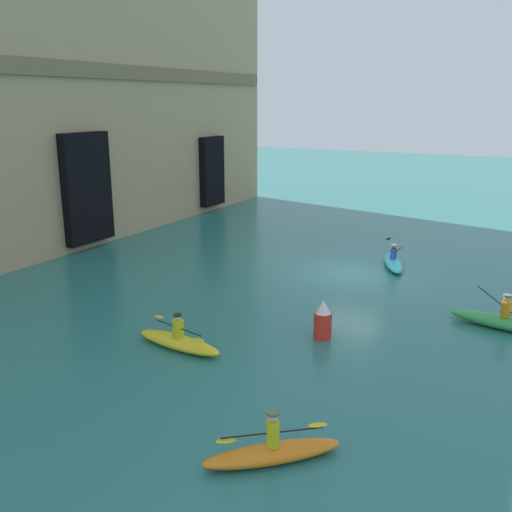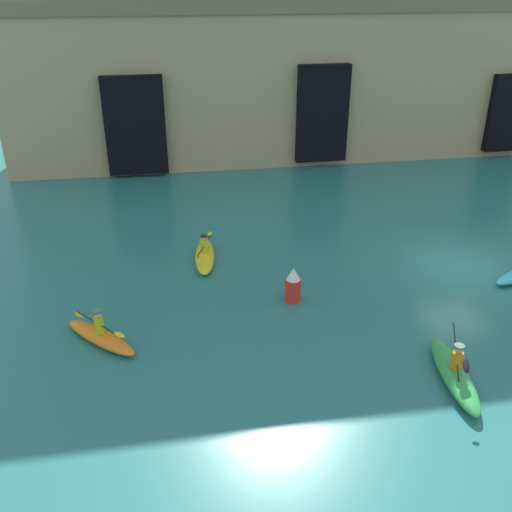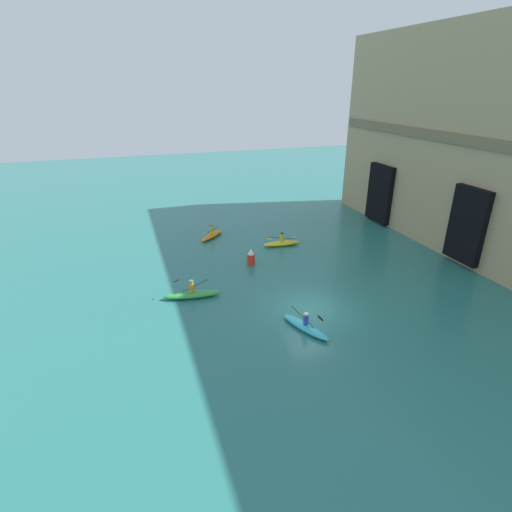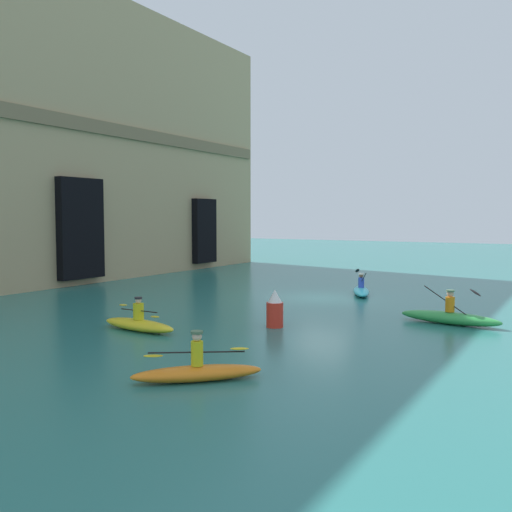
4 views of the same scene
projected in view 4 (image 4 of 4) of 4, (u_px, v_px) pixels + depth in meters
ground_plane at (321, 298)px, 26.30m from camera, size 120.00×120.00×0.00m
cliff_bluff at (44, 137)px, 32.43m from camera, size 36.09×6.46×16.64m
kayak_green at (450, 317)px, 19.95m from camera, size 1.24×3.61×1.33m
kayak_cyan at (361, 290)px, 27.36m from camera, size 3.27×1.89×1.22m
kayak_orange at (197, 371)px, 13.06m from camera, size 2.56×2.64×1.17m
kayak_yellow at (139, 324)px, 18.80m from camera, size 1.03×3.15×1.12m
marker_buoy at (275, 310)px, 19.39m from camera, size 0.58×0.58×1.29m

